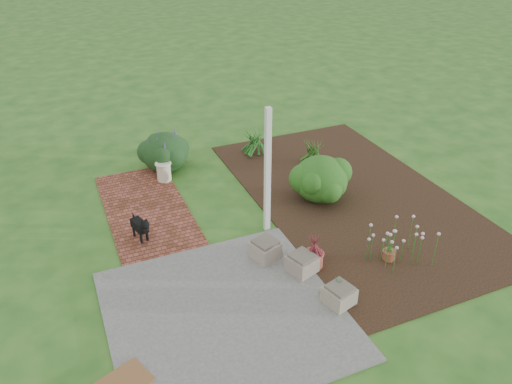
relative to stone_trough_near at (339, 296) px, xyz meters
name	(u,v)px	position (x,y,z in m)	size (l,w,h in m)	color
ground	(255,235)	(-0.48, 2.25, -0.18)	(80.00, 80.00, 0.00)	#23571B
concrete_patio	(225,313)	(-1.73, 0.50, -0.16)	(3.50, 3.50, 0.04)	#5A5B58
brick_path	(146,208)	(-2.18, 4.00, -0.16)	(1.60, 3.50, 0.04)	#5A2E1C
garden_bed	(352,196)	(2.02, 2.75, -0.16)	(4.00, 7.00, 0.03)	black
veranda_post	(268,172)	(-0.18, 2.35, 1.07)	(0.10, 0.10, 2.50)	white
stone_trough_near	(339,296)	(0.00, 0.00, 0.00)	(0.42, 0.42, 0.28)	gray
stone_trough_mid	(302,264)	(-0.17, 0.92, 0.01)	(0.43, 0.43, 0.29)	gray
stone_trough_far	(265,250)	(-0.58, 1.53, 0.01)	(0.44, 0.44, 0.30)	gray
black_dog	(141,226)	(-2.49, 2.91, 0.17)	(0.29, 0.58, 0.51)	black
cream_ceramic_urn	(164,172)	(-1.53, 5.02, 0.07)	(0.32, 0.32, 0.42)	beige
evergreen_shrub	(321,178)	(1.32, 2.95, 0.34)	(1.14, 1.14, 0.97)	#0A3D11
agapanthus_clump_back	(313,149)	(1.94, 4.40, 0.24)	(0.87, 0.87, 0.79)	#0D3609
agapanthus_clump_front	(254,139)	(0.90, 5.52, 0.25)	(0.89, 0.89, 0.79)	#17380E
pink_flower_patch	(399,244)	(1.51, 0.53, 0.20)	(1.09, 1.09, 0.70)	#113D0F
terracotta_pot_bronze	(313,259)	(0.09, 0.98, -0.01)	(0.33, 0.33, 0.27)	#984033
terracotta_pot_small_left	(389,255)	(1.40, 0.62, -0.06)	(0.21, 0.21, 0.18)	brown
terracotta_pot_small_right	(337,293)	(0.04, 0.11, -0.05)	(0.23, 0.23, 0.19)	#985233
purple_flowering_bush	(165,151)	(-1.34, 5.60, 0.29)	(1.10, 1.10, 0.93)	black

